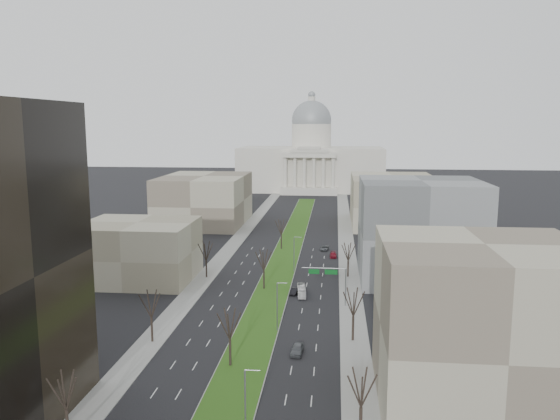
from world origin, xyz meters
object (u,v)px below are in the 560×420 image
Objects in this scene: car_black at (295,291)px; car_grey_far at (325,248)px; box_van at (302,291)px; car_red at (333,255)px; car_grey_near at (297,349)px.

car_grey_far is at bearing 92.28° from car_black.
box_van is (-4.13, -43.84, 0.38)m from car_grey_far.
car_grey_far is (-2.58, 8.53, -0.03)m from car_red.
car_grey_near is 31.62m from car_black.
car_grey_near is 74.68m from car_grey_far.
car_red is at bearing 73.74° from box_van.
car_grey_near is 0.64× the size of box_van.
car_red is (5.49, 66.09, -0.13)m from car_grey_near.
car_grey_near is at bearing -75.07° from car_black.
car_black is 0.89× the size of car_grey_far.
box_van reaches higher than car_grey_near.
box_van is (1.58, -0.71, 0.35)m from car_black.
car_black is 43.51m from car_grey_far.
car_grey_far is 44.03m from box_van.
car_red is (8.30, 34.60, -0.01)m from car_black.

